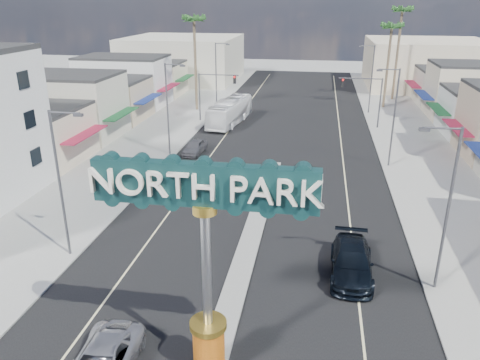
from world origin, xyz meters
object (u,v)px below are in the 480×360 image
(streetlight_l_far, at_px, (217,72))
(streetlight_l_mid, at_px, (169,105))
(streetlight_r_near, at_px, (446,203))
(palm_right_mid, at_px, (392,30))
(suv_right, at_px, (351,262))
(traffic_signal_left, at_px, (213,88))
(traffic_signal_right, at_px, (365,93))
(palm_right_far, at_px, (402,15))
(city_bus, at_px, (230,111))
(streetlight_r_far, at_px, (371,76))
(streetlight_l_near, at_px, (62,178))
(car_parked_left, at_px, (195,147))
(palm_left_far, at_px, (194,24))
(gateway_sign, at_px, (206,249))
(streetlight_r_mid, at_px, (393,113))

(streetlight_l_far, bearing_deg, streetlight_l_mid, -90.00)
(streetlight_l_mid, relative_size, streetlight_r_near, 1.00)
(palm_right_mid, distance_m, suv_right, 46.85)
(streetlight_r_near, height_order, palm_right_mid, palm_right_mid)
(traffic_signal_left, xyz_separation_m, traffic_signal_right, (18.37, 0.00, 0.00))
(traffic_signal_left, xyz_separation_m, streetlight_l_mid, (-1.25, -13.99, 0.79))
(palm_right_mid, height_order, palm_right_far, palm_right_far)
(city_bus, bearing_deg, traffic_signal_left, 171.31)
(streetlight_r_far, xyz_separation_m, palm_right_far, (4.57, 10.00, 7.32))
(streetlight_l_near, distance_m, streetlight_l_mid, 20.00)
(traffic_signal_right, xyz_separation_m, car_parked_left, (-17.37, -13.24, -3.57))
(streetlight_l_near, bearing_deg, city_bus, 84.12)
(palm_right_mid, distance_m, city_bus, 25.34)
(streetlight_l_near, bearing_deg, palm_right_mid, 63.01)
(traffic_signal_right, height_order, city_bus, traffic_signal_right)
(palm_left_far, distance_m, city_bus, 13.40)
(traffic_signal_left, relative_size, streetlight_l_mid, 0.67)
(palm_left_far, xyz_separation_m, suv_right, (19.19, -39.31, -10.67))
(streetlight_r_far, bearing_deg, suv_right, -95.86)
(palm_right_mid, xyz_separation_m, city_bus, (-20.00, -12.64, -9.07))
(palm_left_far, relative_size, suv_right, 2.31)
(streetlight_l_near, xyz_separation_m, streetlight_r_near, (20.87, 0.00, 0.00))
(streetlight_r_near, relative_size, palm_left_far, 0.69)
(gateway_sign, distance_m, traffic_signal_left, 43.04)
(streetlight_r_far, bearing_deg, streetlight_l_mid, -133.48)
(streetlight_l_near, distance_m, car_parked_left, 21.33)
(streetlight_l_far, height_order, palm_right_far, palm_right_far)
(gateway_sign, relative_size, palm_left_far, 0.70)
(palm_left_far, xyz_separation_m, palm_right_far, (28.00, 12.00, 0.89))
(gateway_sign, distance_m, palm_left_far, 50.06)
(streetlight_l_near, height_order, palm_right_far, palm_right_far)
(streetlight_r_far, distance_m, palm_left_far, 24.38)
(suv_right, bearing_deg, traffic_signal_left, 116.28)
(traffic_signal_left, bearing_deg, suv_right, -65.22)
(streetlight_r_near, height_order, car_parked_left, streetlight_r_near)
(streetlight_r_mid, height_order, palm_right_far, palm_right_far)
(gateway_sign, distance_m, car_parked_left, 30.37)
(traffic_signal_left, xyz_separation_m, streetlight_r_far, (19.62, 8.01, 0.79))
(streetlight_r_far, bearing_deg, streetlight_l_far, 180.00)
(streetlight_l_far, bearing_deg, traffic_signal_left, -81.14)
(car_parked_left, bearing_deg, streetlight_r_near, -43.04)
(streetlight_r_far, relative_size, palm_right_mid, 0.74)
(traffic_signal_right, bearing_deg, palm_right_mid, 72.37)
(streetlight_r_far, distance_m, city_bus, 19.78)
(gateway_sign, xyz_separation_m, streetlight_l_near, (-10.43, 8.02, -0.86))
(streetlight_r_mid, xyz_separation_m, city_bus, (-17.43, 13.36, -3.54))
(streetlight_l_near, distance_m, palm_left_far, 40.59)
(city_bus, bearing_deg, streetlight_l_mid, -96.84)
(traffic_signal_right, xyz_separation_m, streetlight_r_far, (1.25, 8.01, 0.79))
(palm_right_mid, bearing_deg, streetlight_l_far, -170.31)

